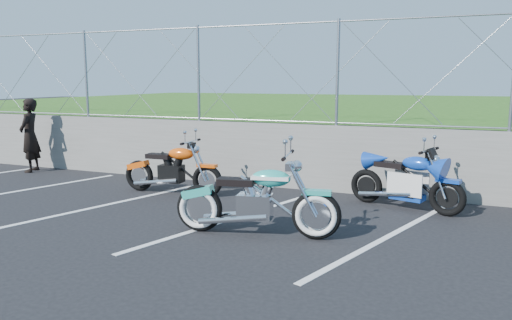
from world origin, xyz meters
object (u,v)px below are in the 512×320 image
at_px(cruiser_turquoise, 258,203).
at_px(naked_orange, 174,171).
at_px(person_standing, 30,135).
at_px(sportbike_blue, 407,183).

xyz_separation_m(cruiser_turquoise, naked_orange, (-2.48, 1.79, -0.03)).
bearing_deg(cruiser_turquoise, person_standing, 150.42).
distance_m(sportbike_blue, person_standing, 8.65).
bearing_deg(naked_orange, sportbike_blue, 4.14).
distance_m(naked_orange, person_standing, 4.47).
bearing_deg(person_standing, cruiser_turquoise, 48.35).
distance_m(cruiser_turquoise, person_standing, 7.33).
xyz_separation_m(cruiser_turquoise, person_standing, (-6.87, 2.53, 0.40)).
bearing_deg(person_standing, sportbike_blue, 66.97).
relative_size(naked_orange, person_standing, 1.20).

